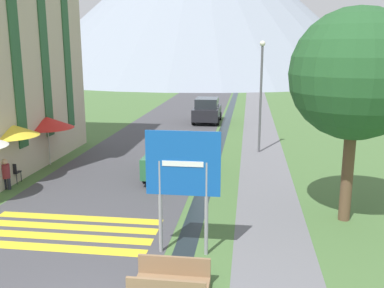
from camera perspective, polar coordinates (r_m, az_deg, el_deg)
name	(u,v)px	position (r m, az deg, el deg)	size (l,w,h in m)	color
ground_plane	(204,134)	(27.42, 1.57, 1.38)	(160.00, 160.00, 0.00)	#476B38
road	(187,111)	(37.51, -0.62, 4.44)	(6.40, 60.00, 0.01)	#424247
footpath	(258,112)	(37.14, 8.76, 4.21)	(2.20, 60.00, 0.01)	slate
drainage_channel	(230,112)	(37.17, 5.05, 4.31)	(0.60, 60.00, 0.00)	black
crosswalk_marking	(66,232)	(13.56, -16.48, -11.14)	(5.44, 2.54, 0.01)	yellow
road_sign	(183,174)	(10.98, -1.21, -4.04)	(1.94, 0.11, 3.33)	gray
footbridge	(170,285)	(9.99, -2.92, -18.26)	(1.70, 1.10, 0.65)	#846647
parked_car_near	(171,155)	(18.24, -2.77, -1.48)	(1.92, 3.87, 1.82)	#28663D
parked_car_far	(207,110)	(31.49, 2.02, 4.52)	(1.95, 3.82, 1.82)	black
cafe_chair_middle	(13,171)	(18.70, -22.72, -3.37)	(0.40, 0.40, 0.85)	black
cafe_umbrella_middle_yellow	(9,130)	(18.54, -23.25, 1.77)	(2.34, 2.34, 2.44)	#B7B2A8
cafe_umbrella_rear_red	(47,123)	(20.77, -18.73, 2.73)	(2.39, 2.39, 2.28)	#B7B2A8
person_seated_far	(6,173)	(17.99, -23.58, -3.52)	(0.32, 0.32, 1.22)	#282833
streetlamp	(261,88)	(22.34, 9.19, 7.35)	(0.28, 0.28, 5.73)	#515156
tree_by_path	(356,75)	(13.74, 20.97, 8.62)	(3.94, 3.94, 6.58)	brown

